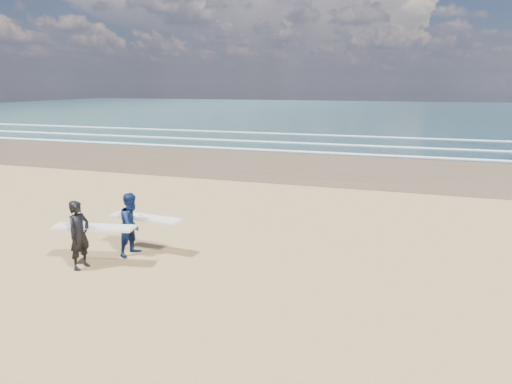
% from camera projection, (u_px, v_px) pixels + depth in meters
% --- Properties ---
extents(ocean, '(220.00, 100.00, 0.02)m').
position_uv_depth(ocean, '(490.00, 114.00, 72.30)').
color(ocean, '#1B353D').
rests_on(ocean, ground).
extents(surfer_near, '(2.26, 1.18, 1.86)m').
position_uv_depth(surfer_near, '(81.00, 234.00, 12.03)').
color(surfer_near, black).
rests_on(surfer_near, ground).
extents(surfer_far, '(2.23, 1.20, 1.82)m').
position_uv_depth(surfer_far, '(133.00, 224.00, 13.02)').
color(surfer_far, '#0B1B42').
rests_on(surfer_far, ground).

